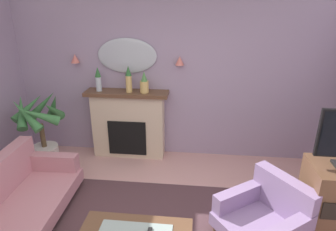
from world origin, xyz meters
TOP-DOWN VIEW (x-y plane):
  - wall_back at (0.00, 2.46)m, footprint 6.21×0.10m
  - fireplace at (-0.74, 2.24)m, footprint 1.36×0.36m
  - mantel_vase_right at (-1.19, 2.21)m, footprint 0.10×0.10m
  - mantel_vase_left at (-0.69, 2.21)m, footprint 0.10×0.10m
  - mantel_vase_centre at (-0.44, 2.21)m, footprint 0.14×0.14m
  - wall_mirror at (-0.74, 2.38)m, footprint 0.96×0.06m
  - wall_sconce_left at (-1.59, 2.33)m, footprint 0.14×0.14m
  - wall_sconce_right at (0.11, 2.33)m, footprint 0.14×0.14m
  - floral_couch at (-1.71, 0.42)m, footprint 0.90×1.74m
  - armchair_beside_couch at (1.23, 0.51)m, footprint 1.13×1.13m
  - potted_plant_corner_palm at (-2.01, 1.71)m, footprint 0.81×0.81m

SIDE VIEW (x-z plane):
  - armchair_beside_couch at x=1.23m, z-range -0.05..0.66m
  - floral_couch at x=-1.71m, z-range -0.06..0.70m
  - fireplace at x=-0.74m, z-range -0.01..1.15m
  - potted_plant_corner_palm at x=-2.01m, z-range 0.04..1.29m
  - mantel_vase_centre at x=-0.44m, z-range 1.13..1.48m
  - mantel_vase_right at x=-1.19m, z-range 1.17..1.57m
  - mantel_vase_left at x=-0.69m, z-range 1.16..1.59m
  - wall_back at x=0.00m, z-range 0.00..2.93m
  - wall_sconce_left at x=-1.59m, z-range 1.59..1.73m
  - wall_sconce_right at x=0.11m, z-range 1.59..1.73m
  - wall_mirror at x=-0.74m, z-range 1.43..1.99m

